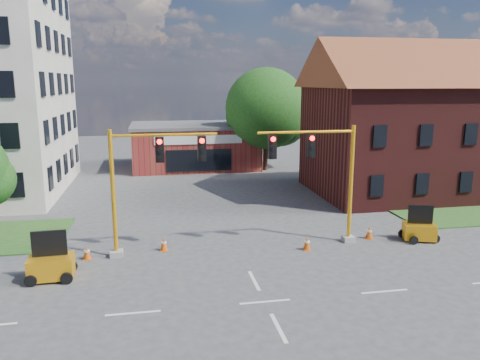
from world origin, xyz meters
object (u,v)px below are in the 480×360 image
(signal_mast_west, at_px, (148,177))
(trailer_east, at_px, (419,230))
(signal_mast_east, at_px, (321,170))
(trailer_west, at_px, (51,265))
(pickup_white, at_px, (357,189))

(signal_mast_west, height_order, trailer_east, signal_mast_west)
(signal_mast_west, relative_size, signal_mast_east, 1.00)
(signal_mast_east, bearing_deg, trailer_west, -170.13)
(signal_mast_west, relative_size, trailer_east, 3.27)
(trailer_west, height_order, trailer_east, trailer_west)
(trailer_east, height_order, pickup_white, trailer_east)
(trailer_east, bearing_deg, signal_mast_east, -166.22)
(signal_mast_west, xyz_separation_m, signal_mast_east, (8.71, 0.00, 0.00))
(signal_mast_west, distance_m, pickup_white, 17.64)
(trailer_west, distance_m, pickup_white, 22.09)
(trailer_west, xyz_separation_m, pickup_white, (19.05, 11.19, 0.02))
(signal_mast_west, height_order, trailer_west, signal_mast_west)
(pickup_white, bearing_deg, signal_mast_west, 105.53)
(signal_mast_west, xyz_separation_m, pickup_white, (14.85, 8.94, -3.25))
(trailer_east, distance_m, pickup_white, 9.45)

